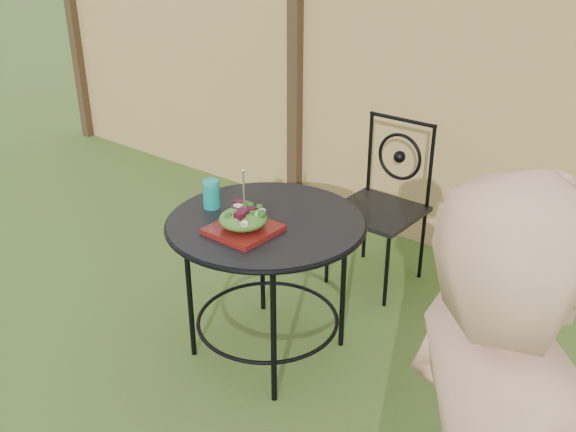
# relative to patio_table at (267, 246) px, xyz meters

# --- Properties ---
(fence) EXTENTS (8.00, 0.12, 1.90)m
(fence) POSITION_rel_patio_table_xyz_m (0.29, 1.53, 0.36)
(fence) COLOR tan
(fence) RESTS_ON ground
(patio_table) EXTENTS (0.92, 0.92, 0.72)m
(patio_table) POSITION_rel_patio_table_xyz_m (0.00, 0.00, 0.00)
(patio_table) COLOR black
(patio_table) RESTS_ON ground
(patio_chair) EXTENTS (0.46, 0.46, 0.95)m
(patio_chair) POSITION_rel_patio_table_xyz_m (0.04, 0.97, -0.08)
(patio_chair) COLOR black
(patio_chair) RESTS_ON ground
(salad_plate) EXTENTS (0.27, 0.27, 0.02)m
(salad_plate) POSITION_rel_patio_table_xyz_m (0.00, -0.16, 0.15)
(salad_plate) COLOR #4F0B0B
(salad_plate) RESTS_ON patio_table
(salad) EXTENTS (0.21, 0.21, 0.08)m
(salad) POSITION_rel_patio_table_xyz_m (0.00, -0.16, 0.20)
(salad) COLOR #235614
(salad) RESTS_ON salad_plate
(fork) EXTENTS (0.01, 0.01, 0.18)m
(fork) POSITION_rel_patio_table_xyz_m (0.01, -0.16, 0.33)
(fork) COLOR silver
(fork) RESTS_ON salad
(drinking_glass) EXTENTS (0.08, 0.08, 0.14)m
(drinking_glass) POSITION_rel_patio_table_xyz_m (-0.29, -0.06, 0.21)
(drinking_glass) COLOR #0D9988
(drinking_glass) RESTS_ON patio_table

